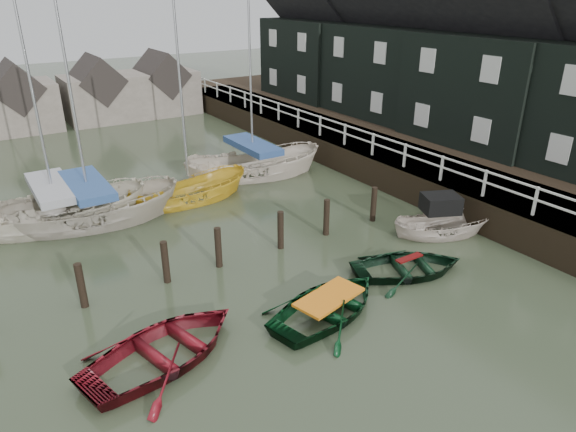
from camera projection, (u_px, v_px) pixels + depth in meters
ground at (300, 297)px, 15.28m from camera, size 120.00×120.00×0.00m
pier at (342, 146)px, 27.36m from camera, size 3.04×32.00×2.70m
land_strip at (414, 143)px, 30.40m from camera, size 14.00×38.00×1.50m
quay_houses at (444, 45)px, 27.05m from camera, size 6.52×28.14×10.01m
mooring_pilings at (221, 252)px, 16.82m from camera, size 13.72×0.22×1.80m
far_sheds at (96, 93)px, 34.86m from camera, size 14.00×4.08×4.39m
rowboat_red at (166, 359)px, 12.74m from camera, size 4.93×4.06×0.89m
rowboat_green at (328, 314)px, 14.50m from camera, size 4.47×3.64×0.81m
rowboat_dkgreen at (408, 273)px, 16.58m from camera, size 4.36×3.75×0.76m
motorboat at (441, 232)px, 19.12m from camera, size 3.98×2.82×2.24m
sailboat_a at (59, 224)px, 19.89m from camera, size 7.15×3.83×10.69m
sailboat_b at (93, 221)px, 20.12m from camera, size 7.19×3.92×10.93m
sailboat_c at (190, 200)px, 22.23m from camera, size 5.36×2.05×9.75m
sailboat_d at (253, 174)px, 25.15m from camera, size 7.08×4.43×12.30m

